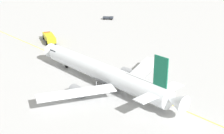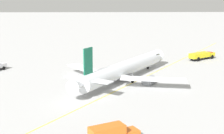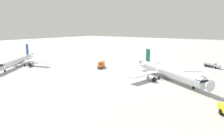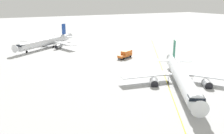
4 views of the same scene
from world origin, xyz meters
TOP-DOWN VIEW (x-y plane):
  - ground_plane at (0.00, 0.00)m, footprint 600.00×600.00m
  - airliner_main at (4.52, -0.35)m, footprint 38.56×30.76m
  - airliner_secondary at (-72.32, -20.96)m, footprint 29.47×35.84m
  - catering_truck_truck at (-33.67, 3.73)m, footprint 5.77×8.32m
  - taxiway_centreline at (0.84, -2.11)m, footprint 135.20×88.20m

SIDE VIEW (x-z plane):
  - ground_plane at x=0.00m, z-range 0.00..0.00m
  - taxiway_centreline at x=0.84m, z-range 0.00..0.01m
  - catering_truck_truck at x=-33.67m, z-range 0.11..3.21m
  - airliner_main at x=4.52m, z-range -2.97..8.49m
  - airliner_secondary at x=-72.32m, z-range -2.48..8.53m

